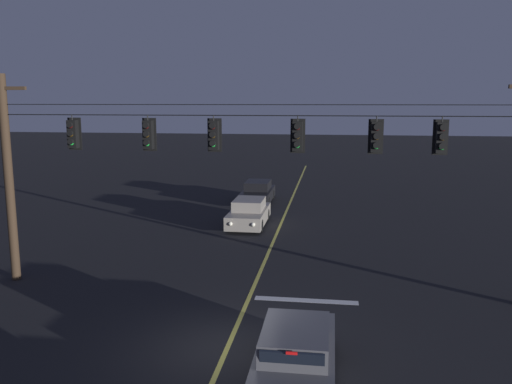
% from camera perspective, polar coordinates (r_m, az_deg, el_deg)
% --- Properties ---
extents(ground_plane, '(180.00, 180.00, 0.00)m').
position_cam_1_polar(ground_plane, '(14.76, -3.10, -16.36)').
color(ground_plane, black).
extents(lane_centre_stripe, '(0.14, 60.00, 0.01)m').
position_cam_1_polar(lane_centre_stripe, '(24.36, 1.70, -5.69)').
color(lane_centre_stripe, '#D1C64C').
rests_on(lane_centre_stripe, ground).
extents(stop_bar_paint, '(3.40, 0.36, 0.01)m').
position_cam_1_polar(stop_bar_paint, '(17.96, 5.38, -11.47)').
color(stop_bar_paint, silver).
rests_on(stop_bar_paint, ground).
extents(signal_span_assembly, '(19.35, 0.32, 7.41)m').
position_cam_1_polar(signal_span_assembly, '(17.72, -0.46, 1.21)').
color(signal_span_assembly, '#38281C').
rests_on(signal_span_assembly, ground).
extents(traffic_light_leftmost, '(0.48, 0.41, 1.22)m').
position_cam_1_polar(traffic_light_leftmost, '(19.49, -19.02, 5.89)').
color(traffic_light_leftmost, black).
extents(traffic_light_left_inner, '(0.48, 0.41, 1.22)m').
position_cam_1_polar(traffic_light_left_inner, '(18.42, -11.48, 6.03)').
color(traffic_light_left_inner, black).
extents(traffic_light_centre, '(0.48, 0.41, 1.22)m').
position_cam_1_polar(traffic_light_centre, '(17.78, -4.56, 6.07)').
color(traffic_light_centre, black).
extents(traffic_light_right_inner, '(0.48, 0.41, 1.22)m').
position_cam_1_polar(traffic_light_right_inner, '(17.38, 4.46, 5.98)').
color(traffic_light_right_inner, black).
extents(traffic_light_rightmost, '(0.48, 0.41, 1.22)m').
position_cam_1_polar(traffic_light_rightmost, '(17.39, 12.73, 5.78)').
color(traffic_light_rightmost, black).
extents(traffic_light_far_right, '(0.48, 0.41, 1.22)m').
position_cam_1_polar(traffic_light_far_right, '(17.66, 19.22, 5.53)').
color(traffic_light_far_right, black).
extents(car_waiting_near_lane, '(1.80, 4.33, 1.39)m').
position_cam_1_polar(car_waiting_near_lane, '(12.95, 4.25, -17.10)').
color(car_waiting_near_lane, '#4C4C51').
rests_on(car_waiting_near_lane, ground).
extents(car_oncoming_lead, '(1.80, 4.42, 1.39)m').
position_cam_1_polar(car_oncoming_lead, '(27.97, -0.77, -2.29)').
color(car_oncoming_lead, gray).
rests_on(car_oncoming_lead, ground).
extents(car_oncoming_trailing, '(1.80, 4.42, 1.39)m').
position_cam_1_polar(car_oncoming_trailing, '(34.16, 0.18, -0.07)').
color(car_oncoming_trailing, black).
rests_on(car_oncoming_trailing, ground).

